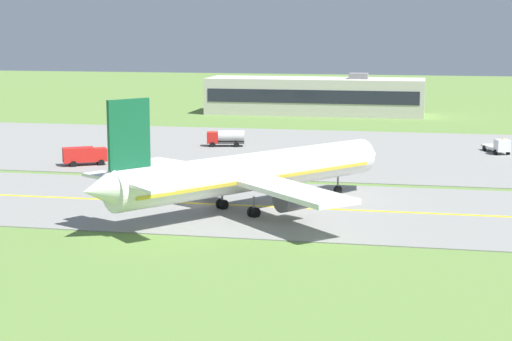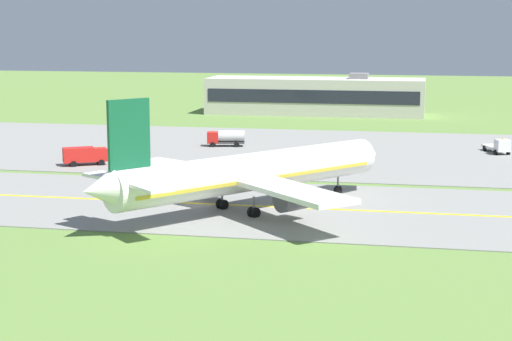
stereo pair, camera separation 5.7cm
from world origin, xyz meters
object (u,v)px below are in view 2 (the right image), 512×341
object	(u,v)px
airplane_lead	(249,173)
service_truck_baggage	(85,155)
service_truck_catering	(226,137)
service_truck_fuel	(499,146)

from	to	relation	value
airplane_lead	service_truck_baggage	size ratio (longest dim) A/B	5.39
airplane_lead	service_truck_baggage	world-z (taller)	airplane_lead
airplane_lead	service_truck_baggage	xyz separation A→B (m)	(-28.63, 24.27, -2.60)
service_truck_catering	service_truck_baggage	bearing A→B (deg)	-124.02
airplane_lead	service_truck_fuel	size ratio (longest dim) A/B	4.98
airplane_lead	service_truck_fuel	bearing A→B (deg)	58.46
service_truck_baggage	service_truck_catering	world-z (taller)	service_truck_catering
service_truck_baggage	service_truck_fuel	distance (m)	61.88
service_truck_fuel	service_truck_catering	xyz separation A→B (m)	(-42.58, -0.67, 0.35)
service_truck_catering	airplane_lead	bearing A→B (deg)	-73.57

